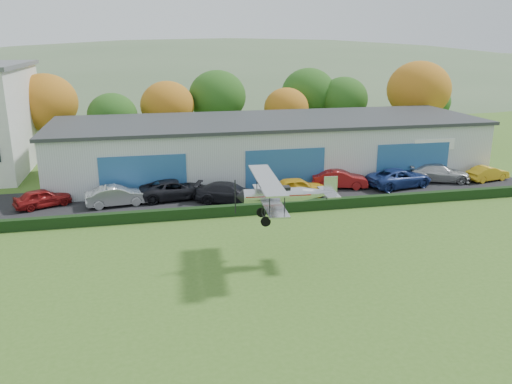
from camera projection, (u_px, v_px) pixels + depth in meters
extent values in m
plane|color=#3E631F|center=(306.00, 329.00, 23.62)|extent=(300.00, 300.00, 0.00)
cube|color=black|center=(265.00, 194.00, 43.88)|extent=(48.00, 9.00, 0.05)
cube|color=black|center=(280.00, 207.00, 39.28)|extent=(46.00, 0.60, 0.80)
cube|color=#B2B7BC|center=(269.00, 148.00, 50.14)|extent=(40.00, 12.00, 5.00)
cube|color=#2D3033|center=(269.00, 120.00, 49.38)|extent=(40.60, 12.60, 0.30)
cube|color=#265893|center=(143.00, 177.00, 42.25)|extent=(7.00, 0.12, 3.60)
cube|color=#265893|center=(285.00, 170.00, 44.67)|extent=(7.00, 0.12, 3.60)
cube|color=#265893|center=(413.00, 163.00, 47.09)|extent=(7.00, 0.12, 3.60)
cylinder|color=#3D2614|center=(50.00, 143.00, 57.20)|extent=(0.36, 0.36, 3.15)
ellipsoid|color=#956612|center=(46.00, 102.00, 55.92)|extent=(6.84, 6.84, 6.16)
cylinder|color=#3D2614|center=(115.00, 147.00, 56.84)|extent=(0.36, 0.36, 2.45)
ellipsoid|color=#1E4C14|center=(112.00, 115.00, 55.85)|extent=(5.32, 5.32, 4.79)
cylinder|color=#3D2614|center=(169.00, 140.00, 59.87)|extent=(0.36, 0.36, 2.80)
ellipsoid|color=#956612|center=(167.00, 105.00, 58.74)|extent=(6.08, 6.08, 5.47)
cylinder|color=#3D2614|center=(218.00, 133.00, 62.91)|extent=(0.36, 0.36, 3.15)
ellipsoid|color=#1E4C14|center=(217.00, 96.00, 61.63)|extent=(6.84, 6.84, 6.16)
cylinder|color=#3D2614|center=(286.00, 137.00, 62.75)|extent=(0.36, 0.36, 2.45)
ellipsoid|color=#956612|center=(286.00, 108.00, 61.76)|extent=(5.32, 5.32, 4.79)
cylinder|color=#3D2614|center=(342.00, 130.00, 66.19)|extent=(0.36, 0.36, 2.80)
ellipsoid|color=#1E4C14|center=(344.00, 99.00, 65.05)|extent=(6.08, 6.08, 5.47)
cylinder|color=#3D2614|center=(415.00, 130.00, 63.96)|extent=(0.36, 0.36, 3.50)
ellipsoid|color=#956612|center=(419.00, 90.00, 62.54)|extent=(7.60, 7.60, 6.84)
cylinder|color=#3D2614|center=(427.00, 128.00, 68.66)|extent=(0.36, 0.36, 2.45)
ellipsoid|color=#1E4C14|center=(430.00, 102.00, 67.67)|extent=(5.32, 5.32, 4.79)
cylinder|color=#3D2614|center=(307.00, 127.00, 67.20)|extent=(0.36, 0.36, 3.15)
ellipsoid|color=#1E4C14|center=(308.00, 92.00, 65.93)|extent=(6.84, 6.84, 6.16)
ellipsoid|color=#4C6642|center=(232.00, 131.00, 163.19)|extent=(320.00, 196.00, 56.00)
ellipsoid|color=#4C6642|center=(435.00, 107.00, 175.75)|extent=(240.00, 126.00, 36.00)
imported|color=maroon|center=(43.00, 198.00, 40.26)|extent=(4.59, 3.36, 1.45)
imported|color=silver|center=(117.00, 196.00, 40.60)|extent=(4.99, 2.34, 1.58)
imported|color=black|center=(175.00, 189.00, 42.29)|extent=(5.93, 3.18, 1.58)
imported|color=black|center=(229.00, 193.00, 41.42)|extent=(5.85, 3.89, 1.58)
imported|color=gold|center=(298.00, 187.00, 42.85)|extent=(4.79, 2.04, 1.62)
imported|color=maroon|center=(340.00, 179.00, 45.39)|extent=(5.11, 2.85, 1.60)
imported|color=navy|center=(399.00, 178.00, 45.68)|extent=(6.31, 3.82, 1.64)
imported|color=silver|center=(439.00, 173.00, 47.44)|extent=(5.99, 3.89, 1.61)
imported|color=gold|center=(488.00, 173.00, 47.72)|extent=(4.33, 2.25, 1.36)
cylinder|color=silver|center=(273.00, 195.00, 29.74)|extent=(3.46, 1.04, 0.81)
cone|color=silver|center=(318.00, 193.00, 30.11)|extent=(2.02, 0.94, 0.81)
cone|color=black|center=(239.00, 197.00, 29.47)|extent=(0.50, 0.84, 0.81)
cube|color=maroon|center=(277.00, 194.00, 29.76)|extent=(3.82, 1.08, 0.05)
cube|color=black|center=(281.00, 188.00, 29.69)|extent=(1.11, 0.61, 0.22)
cube|color=silver|center=(270.00, 200.00, 29.79)|extent=(1.56, 6.52, 0.09)
cube|color=silver|center=(267.00, 180.00, 29.42)|extent=(1.68, 6.89, 0.09)
cylinder|color=black|center=(270.00, 202.00, 27.35)|extent=(0.06, 0.06, 1.17)
cylinder|color=black|center=(285.00, 201.00, 27.46)|extent=(0.06, 0.06, 1.17)
cylinder|color=black|center=(257.00, 179.00, 31.77)|extent=(0.06, 0.06, 1.17)
cylinder|color=black|center=(270.00, 179.00, 31.88)|extent=(0.06, 0.06, 1.17)
cylinder|color=black|center=(268.00, 186.00, 29.21)|extent=(0.07, 0.20, 0.67)
cylinder|color=black|center=(266.00, 183.00, 29.81)|extent=(0.07, 0.20, 0.67)
cylinder|color=black|center=(265.00, 210.00, 29.52)|extent=(0.11, 0.63, 1.10)
cylinder|color=black|center=(262.00, 206.00, 30.24)|extent=(0.11, 0.63, 1.10)
cylinder|color=black|center=(263.00, 217.00, 30.04)|extent=(0.18, 1.70, 0.06)
cylinder|color=black|center=(266.00, 222.00, 29.27)|extent=(0.58, 0.16, 0.57)
cylinder|color=black|center=(261.00, 212.00, 30.80)|extent=(0.58, 0.16, 0.57)
cylinder|color=black|center=(329.00, 196.00, 30.26)|extent=(0.33, 0.08, 0.38)
cube|color=silver|center=(329.00, 192.00, 30.18)|extent=(0.97, 2.38, 0.05)
cube|color=silver|center=(331.00, 185.00, 30.06)|extent=(0.81, 0.11, 0.99)
cube|color=black|center=(235.00, 197.00, 29.44)|extent=(0.06, 0.11, 1.97)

